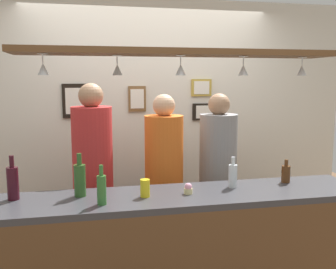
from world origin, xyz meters
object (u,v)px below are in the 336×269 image
(bottle_soda_clear, at_px, (233,175))
(drink_can, at_px, (145,188))
(person_right_grey_shirt, at_px, (218,166))
(cupcake, at_px, (188,189))
(bottle_beer_green_import, at_px, (102,189))
(picture_frame_caricature, at_px, (76,101))
(bottle_champagne_green, at_px, (80,179))
(person_middle_orange_shirt, at_px, (164,169))
(bottle_wine_dark_red, at_px, (13,182))
(picture_frame_crest, at_px, (137,99))
(picture_frame_upper_small, at_px, (201,88))
(bottle_beer_brown_stubby, at_px, (286,173))
(picture_frame_lower_pair, at_px, (206,112))
(person_left_red_shirt, at_px, (93,165))

(bottle_soda_clear, bearing_deg, drink_can, -171.84)
(person_right_grey_shirt, height_order, cupcake, person_right_grey_shirt)
(bottle_beer_green_import, distance_m, picture_frame_caricature, 1.61)
(bottle_champagne_green, xyz_separation_m, drink_can, (0.43, -0.11, -0.06))
(person_middle_orange_shirt, relative_size, bottle_wine_dark_red, 5.53)
(bottle_soda_clear, height_order, picture_frame_caricature, picture_frame_caricature)
(drink_can, height_order, picture_frame_crest, picture_frame_crest)
(person_right_grey_shirt, distance_m, bottle_wine_dark_red, 1.77)
(picture_frame_upper_small, bearing_deg, drink_can, -120.14)
(bottle_wine_dark_red, xyz_separation_m, bottle_beer_green_import, (0.57, -0.23, -0.01))
(bottle_soda_clear, height_order, picture_frame_upper_small, picture_frame_upper_small)
(picture_frame_crest, distance_m, picture_frame_caricature, 0.62)
(bottle_beer_brown_stubby, relative_size, drink_can, 1.48)
(bottle_wine_dark_red, bearing_deg, bottle_champagne_green, -1.94)
(bottle_beer_brown_stubby, distance_m, bottle_wine_dark_red, 2.00)
(picture_frame_crest, bearing_deg, bottle_champagne_green, -113.57)
(bottle_champagne_green, xyz_separation_m, cupcake, (0.74, -0.10, -0.08))
(bottle_beer_brown_stubby, height_order, bottle_champagne_green, bottle_champagne_green)
(bottle_soda_clear, bearing_deg, cupcake, -165.95)
(bottle_beer_green_import, height_order, drink_can, bottle_beer_green_import)
(bottle_wine_dark_red, relative_size, cupcake, 3.85)
(person_middle_orange_shirt, distance_m, bottle_wine_dark_red, 1.31)
(bottle_beer_green_import, bearing_deg, bottle_wine_dark_red, 158.44)
(picture_frame_lower_pair, bearing_deg, bottle_beer_green_import, -127.69)
(picture_frame_lower_pair, xyz_separation_m, picture_frame_caricature, (-1.36, 0.00, 0.13))
(bottle_soda_clear, height_order, drink_can, bottle_soda_clear)
(person_left_red_shirt, xyz_separation_m, person_middle_orange_shirt, (0.62, 0.00, -0.06))
(person_right_grey_shirt, xyz_separation_m, drink_can, (-0.78, -0.74, 0.05))
(picture_frame_caricature, bearing_deg, drink_can, -71.44)
(person_left_red_shirt, xyz_separation_m, bottle_beer_green_import, (0.04, -0.84, 0.03))
(bottle_beer_brown_stubby, bearing_deg, drink_can, -172.86)
(bottle_champagne_green, height_order, bottle_soda_clear, bottle_champagne_green)
(picture_frame_crest, bearing_deg, picture_frame_caricature, 180.00)
(person_left_red_shirt, distance_m, picture_frame_crest, 0.98)
(bottle_wine_dark_red, height_order, picture_frame_crest, picture_frame_crest)
(picture_frame_lower_pair, bearing_deg, person_right_grey_shirt, -98.19)
(person_left_red_shirt, relative_size, drink_can, 14.39)
(cupcake, distance_m, picture_frame_crest, 1.53)
(bottle_beer_green_import, bearing_deg, bottle_beer_brown_stubby, 9.72)
(person_left_red_shirt, relative_size, cupcake, 22.51)
(drink_can, xyz_separation_m, picture_frame_crest, (0.14, 1.42, 0.54))
(bottle_beer_green_import, distance_m, bottle_soda_clear, 0.99)
(bottle_wine_dark_red, distance_m, cupcake, 1.19)
(bottle_beer_brown_stubby, xyz_separation_m, bottle_beer_green_import, (-1.43, -0.24, 0.03))
(person_left_red_shirt, height_order, bottle_beer_brown_stubby, person_left_red_shirt)
(person_middle_orange_shirt, distance_m, bottle_beer_brown_stubby, 1.04)
(drink_can, xyz_separation_m, cupcake, (0.31, 0.00, -0.03))
(bottle_beer_brown_stubby, relative_size, cupcake, 2.31)
(bottle_soda_clear, xyz_separation_m, cupcake, (-0.37, -0.09, -0.06))
(person_right_grey_shirt, bearing_deg, drink_can, -136.73)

